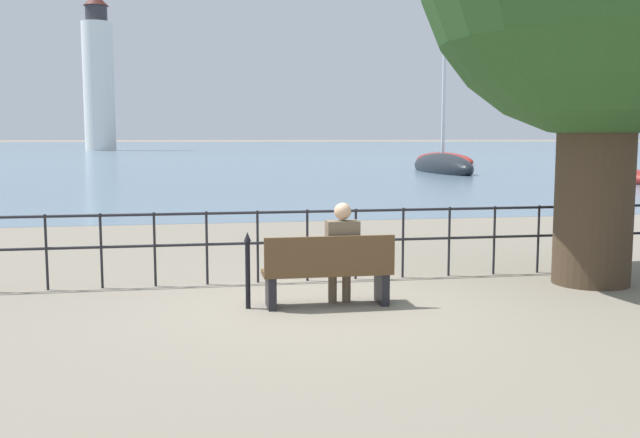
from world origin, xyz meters
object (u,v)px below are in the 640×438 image
object	(u,v)px
sailboat_1	(442,166)
harbor_lighthouse	(99,78)
sailboat_0	(609,175)
closed_umbrella	(248,266)
seated_person_left	(342,249)
sailboat_2	(443,160)
park_bench	(328,273)

from	to	relation	value
sailboat_1	harbor_lighthouse	distance (m)	80.97
sailboat_0	closed_umbrella	bearing A→B (deg)	-141.68
seated_person_left	closed_umbrella	xyz separation A→B (m)	(-1.18, -0.00, -0.18)
sailboat_1	sailboat_2	world-z (taller)	sailboat_2
seated_person_left	closed_umbrella	world-z (taller)	seated_person_left
closed_umbrella	sailboat_0	distance (m)	28.92
closed_umbrella	harbor_lighthouse	distance (m)	108.37
park_bench	closed_umbrella	world-z (taller)	closed_umbrella
park_bench	sailboat_0	distance (m)	28.35
sailboat_2	sailboat_1	bearing A→B (deg)	-119.58
closed_umbrella	sailboat_2	bearing A→B (deg)	67.28
harbor_lighthouse	sailboat_0	bearing A→B (deg)	-68.55
closed_umbrella	sailboat_0	size ratio (longest dim) A/B	0.08
sailboat_0	sailboat_2	xyz separation A→B (m)	(-0.01, 22.63, 0.01)
closed_umbrella	sailboat_0	world-z (taller)	sailboat_0
park_bench	sailboat_2	size ratio (longest dim) A/B	0.13
park_bench	harbor_lighthouse	xyz separation A→B (m)	(-15.60, 106.93, 10.65)
seated_person_left	closed_umbrella	size ratio (longest dim) A/B	1.36
harbor_lighthouse	park_bench	bearing A→B (deg)	-81.70
seated_person_left	sailboat_0	size ratio (longest dim) A/B	0.11
park_bench	harbor_lighthouse	bearing A→B (deg)	98.30
sailboat_0	seated_person_left	bearing A→B (deg)	-139.86
park_bench	sailboat_0	size ratio (longest dim) A/B	0.14
harbor_lighthouse	sailboat_1	bearing A→B (deg)	-69.14
harbor_lighthouse	seated_person_left	bearing A→B (deg)	-81.60
closed_umbrella	harbor_lighthouse	world-z (taller)	harbor_lighthouse
sailboat_0	sailboat_1	bearing A→B (deg)	104.46
closed_umbrella	sailboat_2	xyz separation A→B (m)	(18.71, 44.68, -0.20)
seated_person_left	sailboat_2	world-z (taller)	sailboat_2
park_bench	sailboat_1	xyz separation A→B (m)	(12.98, 31.94, -0.07)
park_bench	seated_person_left	distance (m)	0.35
sailboat_1	closed_umbrella	bearing A→B (deg)	-113.71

